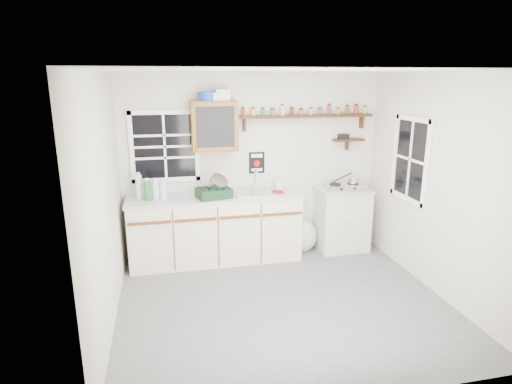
# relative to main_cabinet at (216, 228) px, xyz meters

# --- Properties ---
(room) EXTENTS (3.64, 3.24, 2.54)m
(room) POSITION_rel_main_cabinet_xyz_m (0.58, -1.30, 0.79)
(room) COLOR #545356
(room) RESTS_ON ground
(main_cabinet) EXTENTS (2.31, 0.63, 0.92)m
(main_cabinet) POSITION_rel_main_cabinet_xyz_m (0.00, 0.00, 0.00)
(main_cabinet) COLOR beige
(main_cabinet) RESTS_ON floor
(right_cabinet) EXTENTS (0.73, 0.57, 0.91)m
(right_cabinet) POSITION_rel_main_cabinet_xyz_m (1.83, 0.03, -0.01)
(right_cabinet) COLOR silver
(right_cabinet) RESTS_ON floor
(sink) EXTENTS (0.52, 0.44, 0.29)m
(sink) POSITION_rel_main_cabinet_xyz_m (0.54, 0.01, 0.47)
(sink) COLOR #BDBCC1
(sink) RESTS_ON main_cabinet
(upper_cabinet) EXTENTS (0.60, 0.32, 0.65)m
(upper_cabinet) POSITION_rel_main_cabinet_xyz_m (0.03, 0.14, 1.36)
(upper_cabinet) COLOR brown
(upper_cabinet) RESTS_ON wall_back
(upper_cabinet_clutter) EXTENTS (0.41, 0.24, 0.14)m
(upper_cabinet_clutter) POSITION_rel_main_cabinet_xyz_m (0.03, 0.14, 1.75)
(upper_cabinet_clutter) COLOR #173E9A
(upper_cabinet_clutter) RESTS_ON upper_cabinet
(spice_shelf) EXTENTS (1.91, 0.18, 0.35)m
(spice_shelf) POSITION_rel_main_cabinet_xyz_m (1.32, 0.21, 1.47)
(spice_shelf) COLOR black
(spice_shelf) RESTS_ON wall_back
(secondary_shelf) EXTENTS (0.45, 0.16, 0.24)m
(secondary_shelf) POSITION_rel_main_cabinet_xyz_m (1.94, 0.22, 1.12)
(secondary_shelf) COLOR black
(secondary_shelf) RESTS_ON wall_back
(warning_sign) EXTENTS (0.22, 0.02, 0.30)m
(warning_sign) POSITION_rel_main_cabinet_xyz_m (0.63, 0.29, 0.82)
(warning_sign) COLOR black
(warning_sign) RESTS_ON wall_back
(window_back) EXTENTS (0.93, 0.03, 0.98)m
(window_back) POSITION_rel_main_cabinet_xyz_m (-0.62, 0.29, 1.09)
(window_back) COLOR black
(window_back) RESTS_ON wall_back
(window_right) EXTENTS (0.03, 0.78, 1.08)m
(window_right) POSITION_rel_main_cabinet_xyz_m (2.37, -0.75, 0.99)
(window_right) COLOR black
(window_right) RESTS_ON wall_back
(water_bottles) EXTENTS (0.38, 0.19, 0.35)m
(water_bottles) POSITION_rel_main_cabinet_xyz_m (-0.82, -0.02, 0.60)
(water_bottles) COLOR silver
(water_bottles) RESTS_ON main_cabinet
(dish_rack) EXTENTS (0.48, 0.40, 0.32)m
(dish_rack) POSITION_rel_main_cabinet_xyz_m (-0.01, -0.10, 0.56)
(dish_rack) COLOR black
(dish_rack) RESTS_ON main_cabinet
(soap_bottle) EXTENTS (0.11, 0.11, 0.20)m
(soap_bottle) POSITION_rel_main_cabinet_xyz_m (0.89, 0.08, 0.56)
(soap_bottle) COLOR beige
(soap_bottle) RESTS_ON main_cabinet
(rag) EXTENTS (0.18, 0.16, 0.02)m
(rag) POSITION_rel_main_cabinet_xyz_m (0.85, -0.05, 0.47)
(rag) COLOR maroon
(rag) RESTS_ON main_cabinet
(hotplate) EXTENTS (0.57, 0.34, 0.08)m
(hotplate) POSITION_rel_main_cabinet_xyz_m (1.84, 0.01, 0.49)
(hotplate) COLOR #BDBCC1
(hotplate) RESTS_ON right_cabinet
(saucepan) EXTENTS (0.35, 0.16, 0.15)m
(saucepan) POSITION_rel_main_cabinet_xyz_m (1.97, 0.01, 0.56)
(saucepan) COLOR #BDBCC1
(saucepan) RESTS_ON hotplate
(trash_bag) EXTENTS (0.44, 0.40, 0.51)m
(trash_bag) POSITION_rel_main_cabinet_xyz_m (1.25, 0.09, -0.24)
(trash_bag) COLOR silver
(trash_bag) RESTS_ON floor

